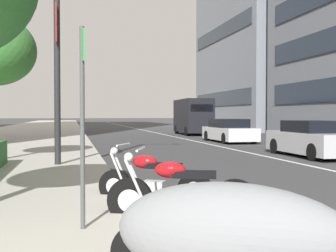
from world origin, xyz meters
TOP-DOWN VIEW (x-y plane):
  - sidewalk_right_plaza at (30.00, 10.99)m, footprint 160.00×9.39m
  - lane_centre_stripe at (35.00, 0.00)m, footprint 110.00×0.16m
  - motorcycle_by_sign_pole at (0.49, 5.98)m, footprint 1.86×2.20m
  - motorcycle_nearest_camera at (3.06, 5.74)m, footprint 0.92×2.13m
  - motorcycle_mid_row at (4.47, 5.89)m, footprint 1.11×1.89m
  - car_lead_in_lane at (11.67, -1.74)m, footprint 4.46×1.94m
  - car_mid_block_traffic at (20.56, -1.74)m, footprint 4.68×1.92m
  - delivery_van_ahead at (30.00, -2.26)m, footprint 5.62×2.27m
  - parking_sign_by_curb at (2.58, 7.15)m, footprint 0.32×0.06m
  - street_lamp_with_banners at (9.91, 7.37)m, footprint 1.26×2.25m

SIDE VIEW (x-z plane):
  - lane_centre_stripe at x=35.00m, z-range 0.00..0.01m
  - sidewalk_right_plaza at x=30.00m, z-range 0.00..0.15m
  - motorcycle_mid_row at x=4.47m, z-range -0.13..0.95m
  - motorcycle_nearest_camera at x=3.06m, z-range -0.13..0.99m
  - motorcycle_by_sign_pole at x=0.49m, z-range 0.05..1.08m
  - car_mid_block_traffic at x=20.56m, z-range -0.03..1.33m
  - car_lead_in_lane at x=11.67m, z-range -0.04..1.35m
  - delivery_van_ahead at x=30.00m, z-range 0.09..2.94m
  - parking_sign_by_curb at x=2.58m, z-range 0.41..2.98m
  - street_lamp_with_banners at x=9.91m, z-range 0.91..8.53m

